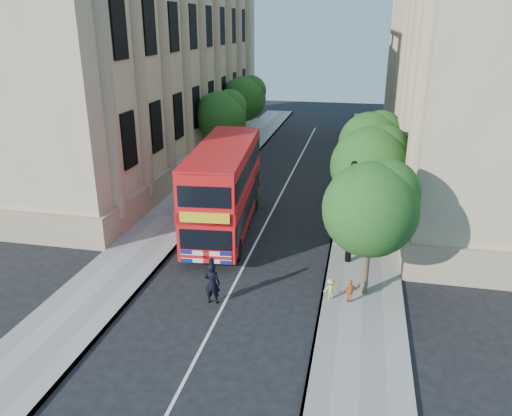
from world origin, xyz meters
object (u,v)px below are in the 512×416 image
Objects in this scene: box_van at (239,199)px; woman_pedestrian at (339,228)px; lamp_post at (351,216)px; double_decker_bus at (225,185)px; police_constable at (212,283)px.

woman_pedestrian is (6.20, -2.89, -0.18)m from box_van.
double_decker_bus is at bearing 158.29° from lamp_post.
lamp_post reaches higher than box_van.
box_van is (-6.80, 4.86, -1.30)m from lamp_post.
lamp_post is 8.46m from box_van.
woman_pedestrian is (4.91, 6.97, 0.10)m from police_constable.
box_van is at bearing -85.08° from police_constable.
box_van is at bearing -51.55° from woman_pedestrian.
police_constable is (1.58, -7.82, -1.79)m from double_decker_bus.
police_constable is 1.02× the size of woman_pedestrian.
police_constable is (-5.51, -5.00, -1.58)m from lamp_post.
box_van reaches higher than police_constable.
double_decker_bus is 5.95× the size of woman_pedestrian.
double_decker_bus is 6.76m from woman_pedestrian.
woman_pedestrian reaches higher than police_constable.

